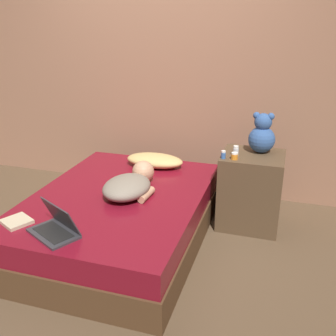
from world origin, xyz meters
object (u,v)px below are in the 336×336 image
at_px(person_lying, 131,184).
at_px(teddy_bear, 262,135).
at_px(bottle_clear, 236,151).
at_px(laptop, 56,227).
at_px(bottle_orange, 234,156).
at_px(book, 17,221).
at_px(pillow, 155,160).
at_px(bottle_blue, 223,155).

distance_m(person_lying, teddy_bear, 1.17).
bearing_deg(person_lying, bottle_clear, 35.39).
xyz_separation_m(laptop, teddy_bear, (1.17, 1.35, 0.34)).
bearing_deg(person_lying, bottle_orange, 30.21).
relative_size(bottle_orange, book, 0.24).
distance_m(bottle_clear, book, 1.77).
distance_m(pillow, book, 1.42).
height_order(person_lying, teddy_bear, teddy_bear).
bearing_deg(person_lying, pillow, 95.27).
xyz_separation_m(bottle_orange, bottle_clear, (-0.00, 0.09, 0.01)).
relative_size(bottle_orange, bottle_clear, 0.67).
bearing_deg(laptop, teddy_bear, 76.48).
distance_m(bottle_blue, book, 1.64).
relative_size(teddy_bear, book, 1.45).
relative_size(laptop, bottle_blue, 6.06).
bearing_deg(book, person_lying, 50.66).
height_order(person_lying, laptop, laptop).
bearing_deg(bottle_orange, bottle_clear, 91.65).
height_order(person_lying, bottle_orange, bottle_orange).
distance_m(laptop, teddy_bear, 1.82).
bearing_deg(laptop, bottle_clear, 77.93).
xyz_separation_m(person_lying, laptop, (-0.23, -0.72, -0.03)).
bearing_deg(bottle_clear, pillow, 168.29).
bearing_deg(bottle_orange, book, -141.24).
distance_m(pillow, person_lying, 0.62).
xyz_separation_m(laptop, book, (-0.34, 0.04, -0.04)).
height_order(bottle_clear, book, bottle_clear).
bearing_deg(pillow, laptop, -98.99).
relative_size(person_lying, bottle_blue, 9.67).
relative_size(teddy_bear, bottle_clear, 4.00).
distance_m(laptop, bottle_clear, 1.56).
bearing_deg(bottle_orange, bottle_blue, -175.30).
bearing_deg(person_lying, teddy_bear, 37.25).
xyz_separation_m(bottle_orange, bottle_blue, (-0.09, -0.01, 0.00)).
bearing_deg(teddy_bear, pillow, 179.99).
bearing_deg(teddy_bear, person_lying, -146.73).
bearing_deg(book, bottle_blue, 40.54).
height_order(pillow, teddy_bear, teddy_bear).
bearing_deg(book, bottle_orange, 38.76).
distance_m(teddy_bear, book, 2.03).
bearing_deg(pillow, bottle_orange, -17.77).
height_order(laptop, teddy_bear, teddy_bear).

